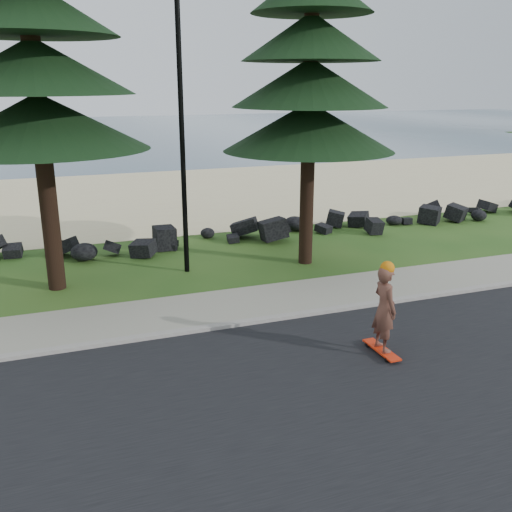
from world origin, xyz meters
The scene contains 9 objects.
ground centered at (0.00, 0.00, 0.00)m, with size 160.00×160.00×0.00m, color #224B17.
road centered at (0.00, -4.50, 0.01)m, with size 160.00×7.00×0.02m, color black.
kerb centered at (0.00, -0.90, 0.05)m, with size 160.00×0.20×0.10m, color #A09990.
sidewalk centered at (0.00, 0.20, 0.04)m, with size 160.00×2.00×0.08m, color gray.
beach_sand centered at (0.00, 14.50, 0.01)m, with size 160.00×15.00×0.01m, color beige.
ocean centered at (0.00, 51.00, 0.00)m, with size 160.00×58.00×0.01m, color #345064.
seawall_boulders centered at (0.00, 5.60, 0.00)m, with size 60.00×2.40×1.10m, color black, non-canonical shape.
lamp_post centered at (0.00, 3.20, 4.13)m, with size 0.25×0.14×8.14m.
skateboarder centered at (2.41, -3.16, 0.96)m, with size 0.42×1.03×1.91m.
Camera 1 is at (-3.40, -11.90, 5.17)m, focal length 40.00 mm.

